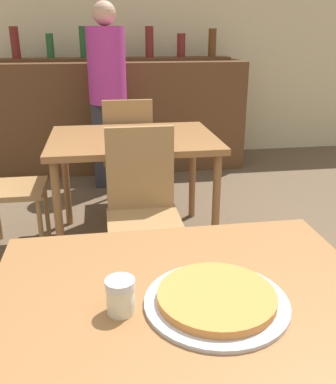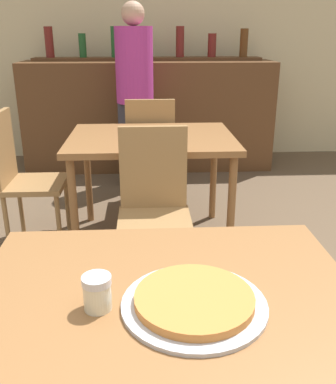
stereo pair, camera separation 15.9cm
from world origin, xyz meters
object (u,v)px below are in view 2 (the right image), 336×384
object	(u,v)px
cheese_shaker	(97,292)
pizza_tray	(194,301)
person_standing	(135,91)
chair_far_side_back	(150,148)
chair_far_side_front	(154,201)
chair_far_side_left	(21,172)

from	to	relation	value
cheese_shaker	pizza_tray	bearing A→B (deg)	-1.44
cheese_shaker	person_standing	size ratio (longest dim) A/B	0.06
chair_far_side_back	person_standing	xyz separation A→B (m)	(-0.13, 0.64, 0.37)
chair_far_side_back	person_standing	distance (m)	0.75
pizza_tray	person_standing	bearing A→B (deg)	93.83
chair_far_side_front	chair_far_side_back	size ratio (longest dim) A/B	1.00
chair_far_side_back	pizza_tray	bearing A→B (deg)	91.87
chair_far_side_front	cheese_shaker	distance (m)	1.28
chair_far_side_left	person_standing	world-z (taller)	person_standing
chair_far_side_left	cheese_shaker	size ratio (longest dim) A/B	9.58
cheese_shaker	person_standing	xyz separation A→B (m)	(0.05, 3.05, 0.13)
chair_far_side_back	chair_far_side_left	world-z (taller)	same
cheese_shaker	chair_far_side_left	bearing A→B (deg)	111.11
chair_far_side_front	chair_far_side_left	xyz separation A→B (m)	(-0.88, 0.58, 0.00)
pizza_tray	person_standing	distance (m)	3.06
chair_far_side_left	pizza_tray	size ratio (longest dim) A/B	2.36
chair_far_side_front	pizza_tray	size ratio (longest dim) A/B	2.36
chair_far_side_left	pizza_tray	xyz separation A→B (m)	(0.96, -1.83, 0.21)
cheese_shaker	chair_far_side_back	bearing A→B (deg)	85.77
chair_far_side_front	pizza_tray	bearing A→B (deg)	-86.39
pizza_tray	person_standing	xyz separation A→B (m)	(-0.20, 3.05, 0.16)
chair_far_side_front	cheese_shaker	world-z (taller)	chair_far_side_front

